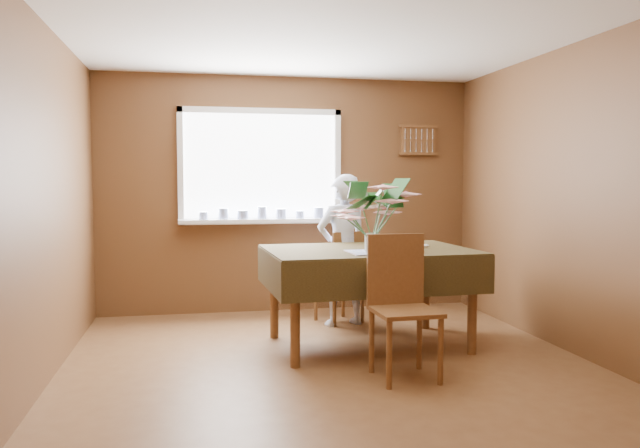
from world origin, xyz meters
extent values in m
plane|color=brown|center=(0.00, 0.00, 0.00)|extent=(4.50, 4.50, 0.00)
plane|color=white|center=(0.00, 0.00, 2.50)|extent=(4.50, 4.50, 0.00)
plane|color=brown|center=(0.00, 2.25, 1.25)|extent=(4.00, 0.00, 4.00)
plane|color=brown|center=(0.00, -2.25, 1.25)|extent=(4.00, 0.00, 4.00)
plane|color=brown|center=(-2.00, 0.00, 1.25)|extent=(0.00, 4.50, 4.50)
plane|color=brown|center=(2.00, 0.00, 1.25)|extent=(0.00, 4.50, 4.50)
cube|color=white|center=(-0.30, 2.23, 1.55)|extent=(1.60, 0.01, 1.10)
cube|color=white|center=(-0.30, 2.22, 2.13)|extent=(1.72, 0.06, 0.06)
cube|color=white|center=(-0.30, 2.22, 0.97)|extent=(1.72, 0.06, 0.06)
cube|color=white|center=(-1.13, 2.22, 1.55)|extent=(0.06, 0.06, 1.22)
cube|color=white|center=(0.53, 2.22, 1.55)|extent=(0.06, 0.06, 1.22)
cube|color=white|center=(-0.30, 2.15, 0.98)|extent=(1.72, 0.20, 0.04)
cylinder|color=white|center=(-0.90, 2.13, 1.04)|extent=(0.09, 0.09, 0.08)
cylinder|color=white|center=(-0.70, 2.13, 1.06)|extent=(0.11, 0.11, 0.12)
cylinder|color=white|center=(-0.50, 2.13, 1.05)|extent=(0.12, 0.12, 0.09)
cylinder|color=white|center=(-0.30, 2.13, 1.06)|extent=(0.10, 0.10, 0.13)
cylinder|color=white|center=(-0.10, 2.13, 1.05)|extent=(0.11, 0.11, 0.10)
cylinder|color=white|center=(0.10, 2.13, 1.04)|extent=(0.09, 0.09, 0.08)
cylinder|color=white|center=(0.30, 2.13, 1.06)|extent=(0.11, 0.11, 0.12)
cube|color=brown|center=(1.45, 2.23, 1.85)|extent=(0.40, 0.03, 0.30)
cube|color=brown|center=(1.45, 2.21, 2.00)|extent=(0.44, 0.04, 0.03)
cube|color=brown|center=(1.45, 2.21, 1.70)|extent=(0.44, 0.04, 0.03)
cylinder|color=brown|center=(-0.27, 0.17, 0.39)|extent=(0.08, 0.08, 0.77)
cylinder|color=brown|center=(1.19, 0.23, 0.39)|extent=(0.08, 0.08, 0.77)
cylinder|color=brown|center=(-0.31, 1.08, 0.39)|extent=(0.08, 0.08, 0.77)
cylinder|color=brown|center=(1.14, 1.15, 0.39)|extent=(0.08, 0.08, 0.77)
cube|color=brown|center=(0.44, 0.66, 0.79)|extent=(1.68, 1.16, 0.04)
cube|color=black|center=(0.44, 0.66, 0.82)|extent=(1.75, 1.23, 0.01)
cube|color=black|center=(0.47, 0.08, 0.66)|extent=(1.69, 0.09, 0.30)
cube|color=black|center=(0.41, 1.23, 0.66)|extent=(1.69, 0.09, 0.30)
cube|color=black|center=(-0.41, 0.62, 0.66)|extent=(0.07, 1.15, 0.30)
cube|color=black|center=(1.29, 0.70, 0.66)|extent=(0.07, 1.15, 0.30)
cube|color=#4785C9|center=(0.45, 0.39, 0.83)|extent=(0.50, 0.38, 0.01)
cylinder|color=brown|center=(0.50, 1.80, 0.21)|extent=(0.04, 0.04, 0.42)
cylinder|color=brown|center=(0.18, 1.68, 0.21)|extent=(0.04, 0.04, 0.42)
cylinder|color=brown|center=(0.62, 1.49, 0.21)|extent=(0.04, 0.04, 0.42)
cylinder|color=brown|center=(0.31, 1.37, 0.21)|extent=(0.04, 0.04, 0.42)
cube|color=brown|center=(0.40, 1.58, 0.43)|extent=(0.50, 0.50, 0.03)
cube|color=brown|center=(0.47, 1.42, 0.68)|extent=(0.37, 0.17, 0.46)
cylinder|color=brown|center=(0.27, -0.44, 0.23)|extent=(0.04, 0.04, 0.47)
cylinder|color=brown|center=(0.65, -0.43, 0.23)|extent=(0.04, 0.04, 0.47)
cylinder|color=brown|center=(0.26, -0.07, 0.23)|extent=(0.04, 0.04, 0.47)
cylinder|color=brown|center=(0.63, -0.06, 0.23)|extent=(0.04, 0.04, 0.47)
cube|color=brown|center=(0.45, -0.25, 0.48)|extent=(0.45, 0.45, 0.03)
cube|color=brown|center=(0.44, -0.05, 0.75)|extent=(0.44, 0.05, 0.52)
imported|color=white|center=(0.40, 1.44, 0.73)|extent=(0.60, 0.47, 1.46)
cylinder|color=white|center=(0.40, 0.40, 0.90)|extent=(0.12, 0.12, 0.15)
cylinder|color=#33662D|center=(0.40, 0.40, 1.02)|extent=(0.07, 0.07, 0.11)
cylinder|color=white|center=(0.88, 0.76, 0.83)|extent=(0.31, 0.31, 0.01)
cube|color=silver|center=(0.65, 0.44, 0.84)|extent=(0.07, 0.22, 0.00)
camera|label=1|loc=(-1.00, -4.38, 1.40)|focal=35.00mm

